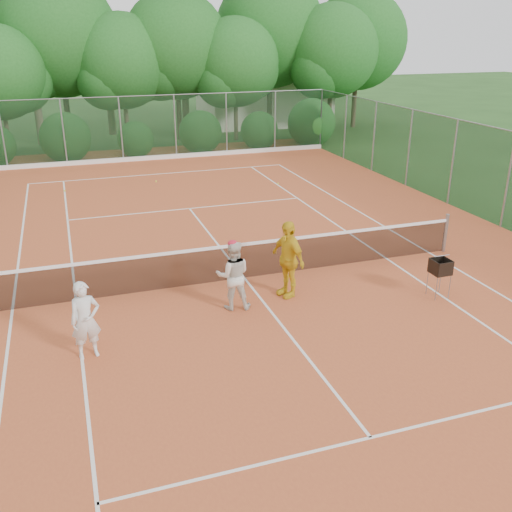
{
  "coord_description": "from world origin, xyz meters",
  "views": [
    {
      "loc": [
        -3.98,
        -12.59,
        5.9
      ],
      "look_at": [
        -0.1,
        -1.2,
        1.1
      ],
      "focal_mm": 40.0,
      "sensor_mm": 36.0,
      "label": 1
    }
  ],
  "objects": [
    {
      "name": "court_markings",
      "position": [
        0.0,
        0.0,
        0.02
      ],
      "size": [
        11.03,
        23.83,
        0.01
      ],
      "color": "white",
      "rests_on": "clay_court"
    },
    {
      "name": "stray_ball_a",
      "position": [
        -4.1,
        10.18,
        0.05
      ],
      "size": [
        0.07,
        0.07,
        0.07
      ],
      "primitive_type": "sphere",
      "color": "#B6CD2F",
      "rests_on": "clay_court"
    },
    {
      "name": "tennis_net",
      "position": [
        0.0,
        0.0,
        0.53
      ],
      "size": [
        11.97,
        0.1,
        1.1
      ],
      "color": "gray",
      "rests_on": "clay_court"
    },
    {
      "name": "stray_ball_c",
      "position": [
        4.17,
        8.57,
        0.05
      ],
      "size": [
        0.07,
        0.07,
        0.07
      ],
      "primitive_type": "sphere",
      "color": "#C6D230",
      "rests_on": "clay_court"
    },
    {
      "name": "player_white",
      "position": [
        -3.96,
        -2.53,
        0.79
      ],
      "size": [
        0.61,
        0.45,
        1.55
      ],
      "primitive_type": "imported",
      "rotation": [
        0.0,
        0.0,
        0.15
      ],
      "color": "silver",
      "rests_on": "clay_court"
    },
    {
      "name": "clay_court",
      "position": [
        0.0,
        0.0,
        0.01
      ],
      "size": [
        18.0,
        36.0,
        0.02
      ],
      "primitive_type": "cube",
      "color": "#BF562C",
      "rests_on": "ground"
    },
    {
      "name": "ground",
      "position": [
        0.0,
        0.0,
        0.0
      ],
      "size": [
        120.0,
        120.0,
        0.0
      ],
      "primitive_type": "plane",
      "color": "#22491A",
      "rests_on": "ground"
    },
    {
      "name": "club_building",
      "position": [
        9.0,
        24.0,
        1.5
      ],
      "size": [
        8.0,
        5.0,
        3.0
      ],
      "primitive_type": "cube",
      "color": "beige",
      "rests_on": "ground"
    },
    {
      "name": "tropical_treeline",
      "position": [
        1.43,
        20.22,
        5.11
      ],
      "size": [
        32.1,
        8.49,
        15.03
      ],
      "color": "brown",
      "rests_on": "ground"
    },
    {
      "name": "player_center_grp",
      "position": [
        -0.73,
        -1.47,
        0.83
      ],
      "size": [
        0.89,
        0.77,
        1.63
      ],
      "color": "silver",
      "rests_on": "clay_court"
    },
    {
      "name": "fence_back",
      "position": [
        0.0,
        15.0,
        1.52
      ],
      "size": [
        18.07,
        0.07,
        3.0
      ],
      "color": "#19381E",
      "rests_on": "clay_court"
    },
    {
      "name": "player_yellow",
      "position": [
        0.66,
        -1.23,
        0.94
      ],
      "size": [
        0.75,
        1.16,
        1.84
      ],
      "primitive_type": "imported",
      "rotation": [
        0.0,
        0.0,
        -1.27
      ],
      "color": "gold",
      "rests_on": "clay_court"
    },
    {
      "name": "ball_hopper",
      "position": [
        4.0,
        -2.44,
        0.76
      ],
      "size": [
        0.41,
        0.41,
        0.93
      ],
      "rotation": [
        0.0,
        0.0,
        -0.42
      ],
      "color": "gray",
      "rests_on": "clay_court"
    },
    {
      "name": "stray_ball_b",
      "position": [
        -0.49,
        10.51,
        0.05
      ],
      "size": [
        0.07,
        0.07,
        0.07
      ],
      "primitive_type": "sphere",
      "color": "#DEEF37",
      "rests_on": "clay_court"
    }
  ]
}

